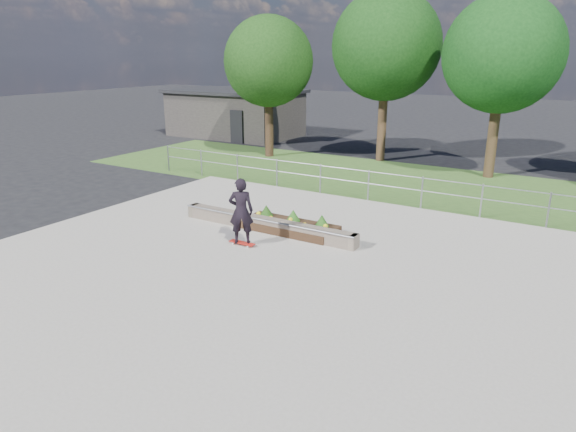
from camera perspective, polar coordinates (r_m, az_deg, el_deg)
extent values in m
plane|color=black|center=(13.06, -4.21, -6.17)|extent=(120.00, 120.00, 0.00)
cube|color=#325221|center=(22.45, 12.33, 3.68)|extent=(30.00, 8.00, 0.02)
cube|color=gray|center=(13.05, -4.21, -6.05)|extent=(15.00, 15.00, 0.06)
cylinder|color=gray|center=(24.63, -13.15, 6.24)|extent=(0.06, 0.06, 1.20)
cylinder|color=#969A9F|center=(23.29, -9.60, 5.82)|extent=(0.06, 0.06, 1.20)
cylinder|color=gray|center=(22.05, -5.64, 5.33)|extent=(0.06, 0.06, 1.20)
cylinder|color=gray|center=(20.93, -1.24, 4.75)|extent=(0.06, 0.06, 1.20)
cylinder|color=gray|center=(19.95, 3.61, 4.07)|extent=(0.06, 0.06, 1.20)
cylinder|color=#919599|center=(19.13, 8.92, 3.30)|extent=(0.06, 0.06, 1.20)
cylinder|color=gray|center=(18.49, 14.63, 2.44)|extent=(0.06, 0.06, 1.20)
cylinder|color=#999CA1|center=(18.05, 20.69, 1.50)|extent=(0.06, 0.06, 1.20)
cylinder|color=gray|center=(17.82, 26.96, 0.50)|extent=(0.06, 0.06, 1.20)
cylinder|color=gray|center=(19.00, 8.99, 4.91)|extent=(20.00, 0.04, 0.04)
cylinder|color=#999BA1|center=(19.10, 8.93, 3.59)|extent=(20.00, 0.04, 0.04)
cube|color=#2C2927|center=(34.97, -5.86, 11.18)|extent=(8.00, 5.00, 2.80)
cube|color=black|center=(34.84, -5.94, 13.63)|extent=(8.40, 5.40, 0.20)
cube|color=black|center=(31.80, -5.73, 9.82)|extent=(0.90, 0.10, 2.00)
cylinder|color=black|center=(27.46, -2.11, 9.65)|extent=(0.44, 0.44, 2.93)
sphere|color=black|center=(27.20, -2.19, 16.79)|extent=(4.55, 4.55, 4.55)
cylinder|color=#382316|center=(26.69, 10.38, 9.63)|extent=(0.44, 0.44, 3.38)
sphere|color=black|center=(26.45, 10.87, 18.10)|extent=(5.25, 5.25, 5.25)
cylinder|color=#342314|center=(24.29, 21.72, 7.65)|extent=(0.44, 0.44, 3.15)
sphere|color=black|center=(24.01, 22.74, 16.29)|extent=(4.90, 4.90, 4.90)
cube|color=brown|center=(15.70, -2.39, -0.97)|extent=(6.00, 0.40, 0.40)
cylinder|color=gray|center=(15.48, -2.81, -0.47)|extent=(6.00, 0.06, 0.06)
cube|color=brown|center=(17.41, -10.35, 0.63)|extent=(0.15, 0.42, 0.40)
cube|color=#685B4D|center=(14.37, 7.29, -2.88)|extent=(0.15, 0.42, 0.40)
cube|color=black|center=(15.72, 0.11, -1.22)|extent=(3.00, 1.20, 0.25)
sphere|color=yellow|center=(16.36, -3.30, 0.27)|extent=(0.14, 0.14, 0.14)
sphere|color=gold|center=(15.88, -1.93, -0.25)|extent=(0.14, 0.14, 0.14)
sphere|color=yellow|center=(15.73, 0.30, -0.41)|extent=(0.14, 0.14, 0.14)
sphere|color=yellow|center=(15.28, 1.84, -0.97)|extent=(0.14, 0.14, 0.14)
sphere|color=yellow|center=(15.18, 4.18, -1.14)|extent=(0.14, 0.14, 0.14)
cone|color=#1B3F12|center=(16.34, -2.43, 0.63)|extent=(0.44, 0.44, 0.36)
cone|color=#204F16|center=(15.82, 0.58, 0.08)|extent=(0.44, 0.44, 0.36)
cone|color=#1D4714|center=(15.36, 3.78, -0.51)|extent=(0.44, 0.44, 0.36)
cylinder|color=silver|center=(14.73, -6.15, -3.05)|extent=(0.05, 0.03, 0.05)
cylinder|color=silver|center=(14.86, -5.73, -2.84)|extent=(0.05, 0.03, 0.05)
cylinder|color=silver|center=(14.43, -4.51, -3.44)|extent=(0.05, 0.03, 0.05)
cylinder|color=white|center=(14.57, -4.10, -3.22)|extent=(0.05, 0.03, 0.05)
cylinder|color=#98989D|center=(14.78, -5.95, -2.85)|extent=(0.02, 0.18, 0.02)
cylinder|color=#A09FA5|center=(14.49, -4.30, -3.23)|extent=(0.02, 0.18, 0.02)
cube|color=#AC1D15|center=(14.63, -5.14, -2.97)|extent=(0.80, 0.21, 0.02)
imported|color=black|center=(14.33, -5.24, 0.58)|extent=(0.82, 0.74, 1.87)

